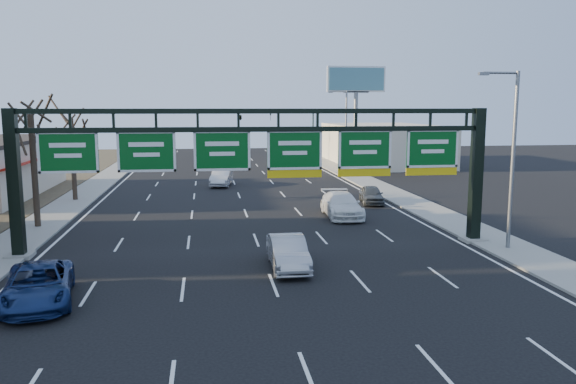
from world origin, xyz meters
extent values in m
plane|color=black|center=(0.00, 0.00, 0.00)|extent=(160.00, 160.00, 0.00)
cube|color=gray|center=(-12.80, 20.00, 0.06)|extent=(3.00, 120.00, 0.12)
cube|color=gray|center=(12.80, 20.00, 0.06)|extent=(3.00, 120.00, 0.12)
cube|color=white|center=(0.00, 20.00, 0.01)|extent=(21.60, 120.00, 0.01)
cube|color=black|center=(-11.70, 8.00, 3.60)|extent=(0.55, 0.55, 7.20)
cube|color=gray|center=(-11.70, 8.00, 0.10)|extent=(1.20, 1.20, 0.20)
cube|color=black|center=(11.70, 8.00, 3.60)|extent=(0.55, 0.55, 7.20)
cube|color=gray|center=(11.70, 8.00, 0.10)|extent=(1.20, 1.20, 0.20)
cube|color=black|center=(0.00, 8.00, 7.05)|extent=(23.40, 0.25, 0.25)
cube|color=black|center=(0.00, 8.00, 6.15)|extent=(23.40, 0.25, 0.25)
cube|color=#054E17|center=(-9.17, 8.00, 5.10)|extent=(2.80, 0.10, 2.00)
cube|color=#054E17|center=(-5.50, 8.00, 5.10)|extent=(2.80, 0.10, 2.00)
cube|color=#054E17|center=(-1.83, 8.00, 5.10)|extent=(2.80, 0.10, 2.00)
cube|color=#054E17|center=(1.83, 8.00, 5.10)|extent=(2.80, 0.10, 2.00)
cube|color=yellow|center=(1.83, 8.00, 3.88)|extent=(2.80, 0.10, 0.40)
cube|color=#054E17|center=(5.50, 8.00, 5.10)|extent=(2.80, 0.10, 2.00)
cube|color=yellow|center=(5.50, 8.00, 3.88)|extent=(2.80, 0.10, 0.40)
cube|color=#054E17|center=(9.17, 8.00, 5.10)|extent=(2.80, 0.10, 2.00)
cube|color=yellow|center=(9.17, 8.00, 3.88)|extent=(2.80, 0.10, 0.40)
cube|color=#AF1E11|center=(-16.40, 29.00, 3.00)|extent=(1.20, 18.00, 0.40)
cube|color=beige|center=(20.00, 50.00, 2.50)|extent=(12.00, 20.00, 5.00)
cylinder|color=#30261A|center=(-12.80, 15.00, 3.54)|extent=(0.36, 0.36, 6.84)
cylinder|color=#30261A|center=(-12.80, 25.00, 3.35)|extent=(0.36, 0.36, 6.46)
cylinder|color=slate|center=(12.60, 6.00, 4.62)|extent=(0.20, 0.20, 9.00)
cylinder|color=slate|center=(11.70, 6.00, 9.02)|extent=(1.80, 0.12, 0.12)
cube|color=slate|center=(10.80, 6.00, 8.97)|extent=(0.50, 0.22, 0.15)
cylinder|color=slate|center=(12.60, 40.00, 4.62)|extent=(0.20, 0.20, 9.00)
cylinder|color=slate|center=(11.70, 40.00, 9.02)|extent=(1.80, 0.12, 0.12)
cube|color=slate|center=(10.80, 40.00, 8.97)|extent=(0.50, 0.22, 0.15)
cylinder|color=slate|center=(15.00, 45.00, 4.50)|extent=(0.50, 0.50, 9.00)
cube|color=slate|center=(15.00, 45.00, 9.00)|extent=(3.00, 0.30, 0.20)
cube|color=white|center=(15.00, 45.00, 10.50)|extent=(7.00, 0.30, 3.00)
cube|color=teal|center=(15.00, 44.80, 10.50)|extent=(6.60, 0.05, 2.60)
cylinder|color=black|center=(11.80, 55.00, 3.50)|extent=(0.18, 0.18, 7.00)
cylinder|color=black|center=(8.00, 55.00, 6.80)|extent=(7.60, 0.14, 0.14)
imported|color=black|center=(6.00, 55.00, 6.00)|extent=(0.20, 0.20, 1.00)
imported|color=black|center=(2.00, 55.00, 6.00)|extent=(0.54, 0.54, 1.62)
imported|color=navy|center=(-8.91, 1.10, 0.71)|extent=(3.26, 5.48, 1.43)
imported|color=#A2A3A7|center=(0.94, 4.31, 0.73)|extent=(1.56, 4.44, 1.46)
imported|color=white|center=(6.25, 15.83, 0.79)|extent=(2.39, 5.54, 1.59)
imported|color=#45484A|center=(9.73, 20.57, 0.67)|extent=(2.16, 4.14, 1.34)
imported|color=silver|center=(-1.25, 32.01, 0.78)|extent=(2.40, 4.93, 1.56)
camera|label=1|loc=(-2.62, -20.10, 7.24)|focal=35.00mm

